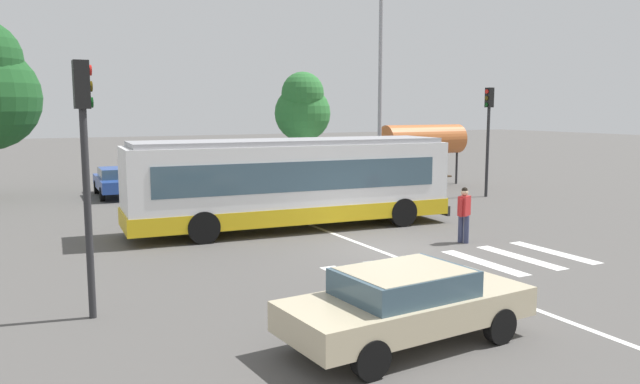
# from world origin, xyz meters

# --- Properties ---
(ground_plane) EXTENTS (160.00, 160.00, 0.00)m
(ground_plane) POSITION_xyz_m (0.00, 0.00, 0.00)
(ground_plane) COLOR #514F4C
(city_transit_bus) EXTENTS (11.32, 3.30, 3.06)m
(city_transit_bus) POSITION_xyz_m (-1.28, 4.16, 1.59)
(city_transit_bus) COLOR black
(city_transit_bus) RESTS_ON ground_plane
(pedestrian_crossing_street) EXTENTS (0.53, 0.41, 1.72)m
(pedestrian_crossing_street) POSITION_xyz_m (2.46, -0.32, 0.97)
(pedestrian_crossing_street) COLOR #333856
(pedestrian_crossing_street) RESTS_ON ground_plane
(foreground_sedan) EXTENTS (4.63, 2.17, 1.35)m
(foreground_sedan) POSITION_xyz_m (-3.87, -6.33, 0.77)
(foreground_sedan) COLOR black
(foreground_sedan) RESTS_ON ground_plane
(parked_car_blue) EXTENTS (2.01, 4.57, 1.35)m
(parked_car_blue) POSITION_xyz_m (-5.25, 15.09, 0.77)
(parked_car_blue) COLOR black
(parked_car_blue) RESTS_ON ground_plane
(parked_car_black) EXTENTS (2.02, 4.58, 1.35)m
(parked_car_black) POSITION_xyz_m (-2.36, 15.14, 0.77)
(parked_car_black) COLOR black
(parked_car_black) RESTS_ON ground_plane
(parked_car_teal) EXTENTS (1.93, 4.53, 1.35)m
(parked_car_teal) POSITION_xyz_m (0.08, 15.01, 0.77)
(parked_car_teal) COLOR black
(parked_car_teal) RESTS_ON ground_plane
(parked_car_silver) EXTENTS (1.95, 4.54, 1.35)m
(parked_car_silver) POSITION_xyz_m (2.99, 15.51, 0.77)
(parked_car_silver) COLOR black
(parked_car_silver) RESTS_ON ground_plane
(parked_car_white) EXTENTS (1.94, 4.53, 1.35)m
(parked_car_white) POSITION_xyz_m (5.51, 15.32, 0.77)
(parked_car_white) COLOR black
(parked_car_white) RESTS_ON ground_plane
(traffic_light_near_corner) EXTENTS (0.33, 0.32, 4.98)m
(traffic_light_near_corner) POSITION_xyz_m (-8.55, -2.38, 3.32)
(traffic_light_near_corner) COLOR #28282B
(traffic_light_near_corner) RESTS_ON ground_plane
(traffic_light_far_corner) EXTENTS (0.33, 0.32, 5.05)m
(traffic_light_far_corner) POSITION_xyz_m (10.07, 7.12, 3.37)
(traffic_light_far_corner) COLOR #28282B
(traffic_light_far_corner) RESTS_ON ground_plane
(bus_stop_shelter) EXTENTS (4.73, 1.54, 3.25)m
(bus_stop_shelter) POSITION_xyz_m (9.82, 11.77, 2.42)
(bus_stop_shelter) COLOR #28282B
(bus_stop_shelter) RESTS_ON ground_plane
(twin_arm_street_lamp) EXTENTS (5.25, 0.32, 10.08)m
(twin_arm_street_lamp) POSITION_xyz_m (6.91, 11.44, 6.17)
(twin_arm_street_lamp) COLOR #939399
(twin_arm_street_lamp) RESTS_ON ground_plane
(background_tree_right) EXTENTS (3.27, 3.27, 6.20)m
(background_tree_right) POSITION_xyz_m (5.69, 17.86, 4.15)
(background_tree_right) COLOR brown
(background_tree_right) RESTS_ON ground_plane
(crosswalk_painted_stripes) EXTENTS (6.98, 3.05, 0.01)m
(crosswalk_painted_stripes) POSITION_xyz_m (0.66, -2.51, 0.00)
(crosswalk_painted_stripes) COLOR silver
(crosswalk_painted_stripes) RESTS_ON ground_plane
(lane_center_line) EXTENTS (0.16, 24.00, 0.01)m
(lane_center_line) POSITION_xyz_m (-0.42, 2.00, 0.00)
(lane_center_line) COLOR silver
(lane_center_line) RESTS_ON ground_plane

